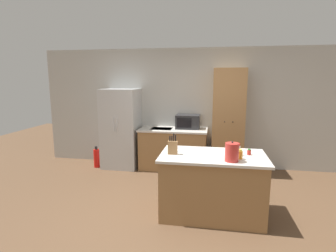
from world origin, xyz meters
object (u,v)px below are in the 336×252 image
object	(u,v)px
knife_block	(173,147)
kettle	(232,152)
spice_bottle_tall_dark	(238,150)
spice_bottle_amber_oil	(249,152)
pantry_cabinet	(228,122)
microwave	(188,122)
fire_extinguisher	(97,158)
refrigerator	(121,128)
spice_bottle_short_red	(240,155)

from	to	relation	value
knife_block	kettle	xyz separation A→B (m)	(0.79, -0.19, 0.02)
spice_bottle_tall_dark	spice_bottle_amber_oil	world-z (taller)	spice_bottle_tall_dark
spice_bottle_amber_oil	pantry_cabinet	bearing A→B (deg)	96.36
microwave	kettle	xyz separation A→B (m)	(0.78, -2.25, -0.02)
spice_bottle_amber_oil	fire_extinguisher	world-z (taller)	spice_bottle_amber_oil
refrigerator	pantry_cabinet	size ratio (longest dim) A/B	0.80
microwave	kettle	distance (m)	2.38
refrigerator	pantry_cabinet	world-z (taller)	pantry_cabinet
pantry_cabinet	spice_bottle_short_red	world-z (taller)	pantry_cabinet
refrigerator	spice_bottle_tall_dark	size ratio (longest dim) A/B	10.19
microwave	kettle	size ratio (longest dim) A/B	1.95
pantry_cabinet	spice_bottle_short_red	xyz separation A→B (m)	(0.06, -2.03, -0.12)
knife_block	spice_bottle_short_red	distance (m)	0.92
spice_bottle_tall_dark	refrigerator	bearing A→B (deg)	142.10
spice_bottle_short_red	kettle	xyz separation A→B (m)	(-0.12, -0.12, 0.06)
refrigerator	kettle	size ratio (longest dim) A/B	6.59
pantry_cabinet	microwave	bearing A→B (deg)	172.83
spice_bottle_tall_dark	kettle	xyz separation A→B (m)	(-0.11, -0.28, 0.04)
fire_extinguisher	refrigerator	bearing A→B (deg)	17.87
pantry_cabinet	spice_bottle_amber_oil	bearing A→B (deg)	-83.64
spice_bottle_tall_dark	fire_extinguisher	size ratio (longest dim) A/B	0.36
refrigerator	fire_extinguisher	distance (m)	0.86
microwave	knife_block	size ratio (longest dim) A/B	1.74
spice_bottle_amber_oil	kettle	world-z (taller)	kettle
microwave	spice_bottle_short_red	world-z (taller)	microwave
spice_bottle_short_red	kettle	distance (m)	0.18
spice_bottle_tall_dark	spice_bottle_short_red	size ratio (longest dim) A/B	1.30
kettle	refrigerator	bearing A→B (deg)	136.68
spice_bottle_short_red	spice_bottle_amber_oil	xyz separation A→B (m)	(0.14, 0.22, -0.02)
spice_bottle_amber_oil	kettle	size ratio (longest dim) A/B	0.31
microwave	refrigerator	bearing A→B (deg)	-174.79
kettle	microwave	bearing A→B (deg)	109.07
knife_block	fire_extinguisher	world-z (taller)	knife_block
pantry_cabinet	spice_bottle_amber_oil	size ratio (longest dim) A/B	26.10
spice_bottle_tall_dark	fire_extinguisher	bearing A→B (deg)	150.08
microwave	spice_bottle_tall_dark	distance (m)	2.16
spice_bottle_amber_oil	fire_extinguisher	size ratio (longest dim) A/B	0.17
microwave	spice_bottle_amber_oil	bearing A→B (deg)	-61.52
microwave	spice_bottle_tall_dark	world-z (taller)	microwave
pantry_cabinet	microwave	world-z (taller)	pantry_cabinet
refrigerator	fire_extinguisher	size ratio (longest dim) A/B	3.64
knife_block	spice_bottle_amber_oil	size ratio (longest dim) A/B	3.56
microwave	spice_bottle_short_red	xyz separation A→B (m)	(0.90, -2.13, -0.08)
refrigerator	spice_bottle_short_red	world-z (taller)	refrigerator
microwave	spice_bottle_amber_oil	xyz separation A→B (m)	(1.04, -1.91, -0.10)
refrigerator	microwave	world-z (taller)	refrigerator
refrigerator	spice_bottle_tall_dark	world-z (taller)	refrigerator
refrigerator	spice_bottle_short_red	bearing A→B (deg)	-40.26
spice_bottle_amber_oil	knife_block	bearing A→B (deg)	-172.18
pantry_cabinet	knife_block	world-z (taller)	pantry_cabinet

